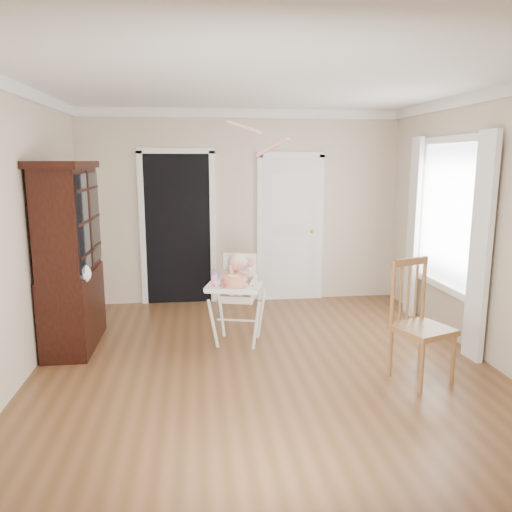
{
  "coord_description": "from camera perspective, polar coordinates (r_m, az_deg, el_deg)",
  "views": [
    {
      "loc": [
        -0.64,
        -4.54,
        2.01
      ],
      "look_at": [
        -0.01,
        0.67,
        1.0
      ],
      "focal_mm": 35.0,
      "sensor_mm": 36.0,
      "label": 1
    }
  ],
  "objects": [
    {
      "name": "crown_molding",
      "position": [
        4.63,
        1.21,
        18.71
      ],
      "size": [
        4.5,
        5.0,
        0.12
      ],
      "primitive_type": null,
      "color": "white",
      "rests_on": "ceiling"
    },
    {
      "name": "closet_door",
      "position": [
        7.21,
        3.93,
        3.0
      ],
      "size": [
        0.96,
        0.09,
        2.13
      ],
      "color": "white",
      "rests_on": "wall_back"
    },
    {
      "name": "wall_right",
      "position": [
        5.42,
        25.46,
        2.83
      ],
      "size": [
        0.0,
        5.0,
        5.0
      ],
      "primitive_type": "plane",
      "rotation": [
        1.57,
        0.0,
        -1.57
      ],
      "color": "#C5B49A",
      "rests_on": "floor"
    },
    {
      "name": "doorway",
      "position": [
        7.08,
        -8.92,
        3.44
      ],
      "size": [
        1.06,
        0.05,
        2.22
      ],
      "color": "black",
      "rests_on": "wall_back"
    },
    {
      "name": "sippy_cup",
      "position": [
        5.37,
        -4.81,
        -2.45
      ],
      "size": [
        0.08,
        0.08,
        0.18
      ],
      "rotation": [
        0.0,
        0.0,
        -0.25
      ],
      "color": "pink",
      "rests_on": "high_chair"
    },
    {
      "name": "baby",
      "position": [
        5.48,
        -2.07,
        -2.11
      ],
      "size": [
        0.29,
        0.27,
        0.47
      ],
      "rotation": [
        0.0,
        0.0,
        -0.25
      ],
      "color": "beige",
      "rests_on": "high_chair"
    },
    {
      "name": "floor",
      "position": [
        5.0,
        1.09,
        -12.8
      ],
      "size": [
        5.0,
        5.0,
        0.0
      ],
      "primitive_type": "plane",
      "color": "brown",
      "rests_on": "ground"
    },
    {
      "name": "wall_left",
      "position": [
        4.86,
        -26.15,
        1.97
      ],
      "size": [
        0.0,
        5.0,
        5.0
      ],
      "primitive_type": "plane",
      "rotation": [
        1.57,
        0.0,
        1.57
      ],
      "color": "#C5B49A",
      "rests_on": "floor"
    },
    {
      "name": "streamer",
      "position": [
        4.97,
        -1.42,
        14.53
      ],
      "size": [
        0.31,
        0.41,
        0.15
      ],
      "primitive_type": null,
      "rotation": [
        0.26,
        0.0,
        0.62
      ],
      "color": "pink",
      "rests_on": "ceiling"
    },
    {
      "name": "cake",
      "position": [
        5.22,
        -2.65,
        -2.97
      ],
      "size": [
        0.27,
        0.27,
        0.13
      ],
      "color": "silver",
      "rests_on": "high_chair"
    },
    {
      "name": "china_cabinet",
      "position": [
        5.68,
        -20.45,
        -0.02
      ],
      "size": [
        0.53,
        1.19,
        2.0
      ],
      "color": "black",
      "rests_on": "floor"
    },
    {
      "name": "window_right",
      "position": [
        6.08,
        20.85,
        3.34
      ],
      "size": [
        0.13,
        1.84,
        2.3
      ],
      "color": "white",
      "rests_on": "wall_right"
    },
    {
      "name": "wall_back",
      "position": [
        7.1,
        -1.66,
        5.54
      ],
      "size": [
        4.5,
        0.0,
        4.5
      ],
      "primitive_type": "plane",
      "rotation": [
        1.57,
        0.0,
        0.0
      ],
      "color": "#C5B49A",
      "rests_on": "floor"
    },
    {
      "name": "dining_chair",
      "position": [
        4.86,
        18.24,
        -7.51
      ],
      "size": [
        0.59,
        0.59,
        1.12
      ],
      "rotation": [
        0.0,
        0.0,
        0.36
      ],
      "color": "brown",
      "rests_on": "floor"
    },
    {
      "name": "ceiling",
      "position": [
        4.64,
        1.22,
        19.44
      ],
      "size": [
        5.0,
        5.0,
        0.0
      ],
      "primitive_type": "plane",
      "rotation": [
        3.14,
        0.0,
        0.0
      ],
      "color": "white",
      "rests_on": "wall_back"
    },
    {
      "name": "high_chair",
      "position": [
        5.5,
        -2.12,
        -3.76
      ],
      "size": [
        0.72,
        0.83,
        1.01
      ],
      "rotation": [
        0.0,
        0.0,
        -0.25
      ],
      "color": "white",
      "rests_on": "floor"
    }
  ]
}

